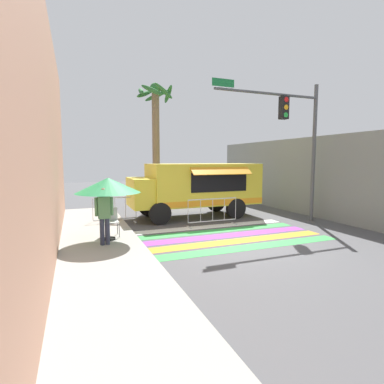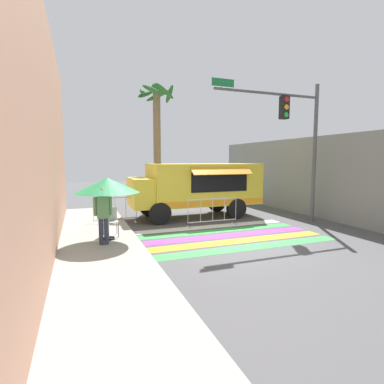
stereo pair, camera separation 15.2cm
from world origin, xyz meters
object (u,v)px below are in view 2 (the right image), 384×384
at_px(patio_umbrella, 107,185).
at_px(traffic_signal_pole, 296,129).
at_px(vendor_person, 103,213).
at_px(barricade_side, 115,211).
at_px(folding_chair, 110,219).
at_px(barricade_front, 213,212).
at_px(food_truck, 194,186).
at_px(palm_tree, 157,127).

bearing_deg(patio_umbrella, traffic_signal_pole, 4.48).
bearing_deg(traffic_signal_pole, vendor_person, -171.73).
height_order(traffic_signal_pole, barricade_side, traffic_signal_pole).
relative_size(traffic_signal_pole, barricade_side, 3.26).
bearing_deg(patio_umbrella, barricade_side, 79.73).
distance_m(traffic_signal_pole, folding_chair, 8.18).
xyz_separation_m(patio_umbrella, barricade_front, (4.17, 1.24, -1.30)).
bearing_deg(barricade_front, traffic_signal_pole, -10.58).
bearing_deg(food_truck, traffic_signal_pole, -37.48).
bearing_deg(folding_chair, food_truck, 21.55).
xyz_separation_m(patio_umbrella, folding_chair, (0.11, 0.51, -1.15)).
distance_m(folding_chair, barricade_front, 4.13).
relative_size(patio_umbrella, vendor_person, 1.18).
bearing_deg(palm_tree, vendor_person, -115.39).
distance_m(patio_umbrella, vendor_person, 0.94).
height_order(folding_chair, barricade_side, barricade_side).
bearing_deg(vendor_person, palm_tree, 59.22).
distance_m(vendor_person, palm_tree, 8.85).
bearing_deg(vendor_person, folding_chair, 68.87).
relative_size(barricade_front, palm_tree, 0.31).
distance_m(barricade_front, palm_tree, 6.90).
distance_m(folding_chair, vendor_person, 1.16).
bearing_deg(patio_umbrella, palm_tree, 64.14).
xyz_separation_m(food_truck, palm_tree, (-0.84, 3.61, 3.01)).
xyz_separation_m(folding_chair, barricade_front, (4.06, 0.73, -0.16)).
xyz_separation_m(food_truck, folding_chair, (-4.06, -2.74, -0.75)).
relative_size(traffic_signal_pole, patio_umbrella, 2.93).
relative_size(patio_umbrella, barricade_side, 1.12).
height_order(traffic_signal_pole, palm_tree, palm_tree).
bearing_deg(vendor_person, barricade_side, 72.99).
height_order(traffic_signal_pole, barricade_front, traffic_signal_pole).
xyz_separation_m(vendor_person, palm_tree, (3.51, 7.40, 3.37)).
relative_size(folding_chair, palm_tree, 0.14).
bearing_deg(vendor_person, traffic_signal_pole, 2.88).
bearing_deg(food_truck, palm_tree, 103.18).
xyz_separation_m(patio_umbrella, palm_tree, (3.32, 6.86, 2.62)).
xyz_separation_m(folding_chair, palm_tree, (3.21, 6.35, 3.76)).
bearing_deg(barricade_side, barricade_front, -27.01).
distance_m(food_truck, traffic_signal_pole, 5.01).
xyz_separation_m(barricade_front, palm_tree, (-0.85, 5.61, 3.92)).
height_order(patio_umbrella, barricade_front, patio_umbrella).
bearing_deg(traffic_signal_pole, barricade_side, 160.62).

